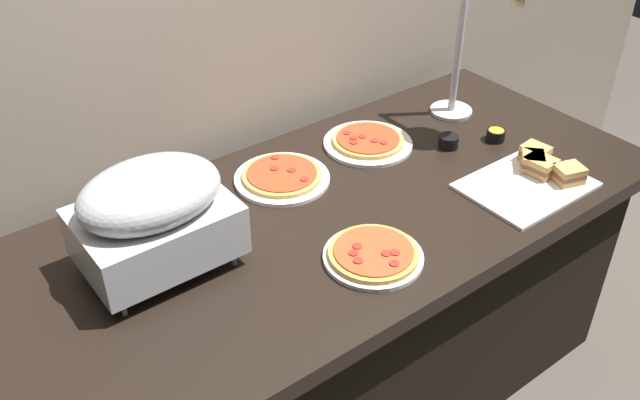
{
  "coord_description": "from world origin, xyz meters",
  "views": [
    {
      "loc": [
        -0.96,
        -1.18,
        1.85
      ],
      "look_at": [
        -0.06,
        0.0,
        0.81
      ],
      "focal_mm": 38.76,
      "sensor_mm": 36.0,
      "label": 1
    }
  ],
  "objects_px": {
    "pizza_plate_front": "(368,142)",
    "sauce_cup_near": "(449,141)",
    "sauce_cup_far": "(496,135)",
    "chafing_dish": "(153,213)",
    "heat_lamp": "(506,5)",
    "pizza_plate_center": "(373,255)",
    "sandwich_platter": "(535,174)",
    "pizza_plate_raised_stand": "(282,177)"
  },
  "relations": [
    {
      "from": "pizza_plate_front",
      "to": "sauce_cup_near",
      "type": "relative_size",
      "value": 4.46
    },
    {
      "from": "pizza_plate_front",
      "to": "sauce_cup_near",
      "type": "distance_m",
      "value": 0.25
    },
    {
      "from": "chafing_dish",
      "to": "pizza_plate_raised_stand",
      "type": "relative_size",
      "value": 1.29
    },
    {
      "from": "pizza_plate_front",
      "to": "sauce_cup_near",
      "type": "height_order",
      "value": "sauce_cup_near"
    },
    {
      "from": "pizza_plate_front",
      "to": "pizza_plate_raised_stand",
      "type": "relative_size",
      "value": 1.0
    },
    {
      "from": "sauce_cup_far",
      "to": "sandwich_platter",
      "type": "bearing_deg",
      "value": -111.26
    },
    {
      "from": "sandwich_platter",
      "to": "heat_lamp",
      "type": "bearing_deg",
      "value": 68.21
    },
    {
      "from": "sauce_cup_far",
      "to": "sauce_cup_near",
      "type": "bearing_deg",
      "value": 157.99
    },
    {
      "from": "chafing_dish",
      "to": "sandwich_platter",
      "type": "height_order",
      "value": "chafing_dish"
    },
    {
      "from": "heat_lamp",
      "to": "sauce_cup_near",
      "type": "relative_size",
      "value": 8.52
    },
    {
      "from": "pizza_plate_center",
      "to": "pizza_plate_raised_stand",
      "type": "xyz_separation_m",
      "value": [
        0.02,
        0.42,
        -0.0
      ]
    },
    {
      "from": "sauce_cup_near",
      "to": "sauce_cup_far",
      "type": "height_order",
      "value": "sauce_cup_near"
    },
    {
      "from": "pizza_plate_front",
      "to": "pizza_plate_raised_stand",
      "type": "height_order",
      "value": "same"
    },
    {
      "from": "pizza_plate_center",
      "to": "sandwich_platter",
      "type": "height_order",
      "value": "sandwich_platter"
    },
    {
      "from": "chafing_dish",
      "to": "sandwich_platter",
      "type": "distance_m",
      "value": 1.08
    },
    {
      "from": "pizza_plate_center",
      "to": "sandwich_platter",
      "type": "xyz_separation_m",
      "value": [
        0.6,
        -0.01,
        0.01
      ]
    },
    {
      "from": "pizza_plate_raised_stand",
      "to": "sandwich_platter",
      "type": "height_order",
      "value": "sandwich_platter"
    },
    {
      "from": "pizza_plate_front",
      "to": "sauce_cup_far",
      "type": "distance_m",
      "value": 0.4
    },
    {
      "from": "heat_lamp",
      "to": "pizza_plate_center",
      "type": "relative_size",
      "value": 2.13
    },
    {
      "from": "pizza_plate_front",
      "to": "sauce_cup_near",
      "type": "bearing_deg",
      "value": -39.51
    },
    {
      "from": "pizza_plate_center",
      "to": "sauce_cup_far",
      "type": "distance_m",
      "value": 0.72
    },
    {
      "from": "chafing_dish",
      "to": "pizza_plate_center",
      "type": "bearing_deg",
      "value": -34.72
    },
    {
      "from": "heat_lamp",
      "to": "pizza_plate_raised_stand",
      "type": "relative_size",
      "value": 1.92
    },
    {
      "from": "pizza_plate_raised_stand",
      "to": "pizza_plate_front",
      "type": "bearing_deg",
      "value": 0.4
    },
    {
      "from": "sauce_cup_far",
      "to": "heat_lamp",
      "type": "bearing_deg",
      "value": 66.23
    },
    {
      "from": "pizza_plate_center",
      "to": "heat_lamp",
      "type": "bearing_deg",
      "value": 20.57
    },
    {
      "from": "chafing_dish",
      "to": "heat_lamp",
      "type": "height_order",
      "value": "heat_lamp"
    },
    {
      "from": "heat_lamp",
      "to": "chafing_dish",
      "type": "bearing_deg",
      "value": 178.7
    },
    {
      "from": "sauce_cup_far",
      "to": "chafing_dish",
      "type": "bearing_deg",
      "value": 175.67
    },
    {
      "from": "chafing_dish",
      "to": "sandwich_platter",
      "type": "bearing_deg",
      "value": -16.65
    },
    {
      "from": "sandwich_platter",
      "to": "sauce_cup_near",
      "type": "xyz_separation_m",
      "value": [
        -0.06,
        0.28,
        0.0
      ]
    },
    {
      "from": "heat_lamp",
      "to": "pizza_plate_raised_stand",
      "type": "xyz_separation_m",
      "value": [
        -0.69,
        0.16,
        -0.4
      ]
    },
    {
      "from": "pizza_plate_center",
      "to": "sandwich_platter",
      "type": "distance_m",
      "value": 0.6
    },
    {
      "from": "heat_lamp",
      "to": "pizza_plate_raised_stand",
      "type": "height_order",
      "value": "heat_lamp"
    },
    {
      "from": "pizza_plate_front",
      "to": "sauce_cup_far",
      "type": "xyz_separation_m",
      "value": [
        0.34,
        -0.22,
        0.01
      ]
    },
    {
      "from": "pizza_plate_front",
      "to": "pizza_plate_center",
      "type": "bearing_deg",
      "value": -129.14
    },
    {
      "from": "heat_lamp",
      "to": "sandwich_platter",
      "type": "bearing_deg",
      "value": -111.79
    },
    {
      "from": "chafing_dish",
      "to": "sauce_cup_near",
      "type": "relative_size",
      "value": 5.75
    },
    {
      "from": "pizza_plate_front",
      "to": "sauce_cup_far",
      "type": "height_order",
      "value": "sauce_cup_far"
    },
    {
      "from": "heat_lamp",
      "to": "pizza_plate_center",
      "type": "bearing_deg",
      "value": -159.43
    },
    {
      "from": "pizza_plate_raised_stand",
      "to": "sauce_cup_near",
      "type": "xyz_separation_m",
      "value": [
        0.52,
        -0.16,
        0.01
      ]
    },
    {
      "from": "pizza_plate_front",
      "to": "pizza_plate_center",
      "type": "xyz_separation_m",
      "value": [
        -0.35,
        -0.43,
        0.0
      ]
    }
  ]
}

